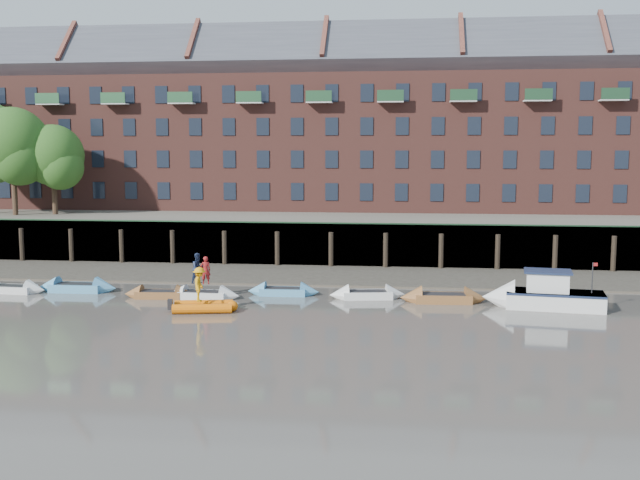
% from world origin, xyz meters
% --- Properties ---
extents(ground, '(220.00, 220.00, 0.00)m').
position_xyz_m(ground, '(0.00, 0.00, 0.00)').
color(ground, '#57524B').
rests_on(ground, ground).
extents(foreshore, '(110.00, 8.00, 0.50)m').
position_xyz_m(foreshore, '(0.00, 18.00, 0.00)').
color(foreshore, '#3D382F').
rests_on(foreshore, ground).
extents(mud_band, '(110.00, 1.60, 0.10)m').
position_xyz_m(mud_band, '(0.00, 14.60, 0.00)').
color(mud_band, '#4C4336').
rests_on(mud_band, ground).
extents(river_wall, '(110.00, 1.23, 3.30)m').
position_xyz_m(river_wall, '(-0.00, 22.38, 1.59)').
color(river_wall, '#2D2A26').
rests_on(river_wall, ground).
extents(bank_terrace, '(110.00, 28.00, 3.20)m').
position_xyz_m(bank_terrace, '(0.00, 36.00, 1.60)').
color(bank_terrace, '#5E594D').
rests_on(bank_terrace, ground).
extents(apartment_terrace, '(80.60, 15.56, 20.98)m').
position_xyz_m(apartment_terrace, '(-0.00, 36.99, 12.82)').
color(apartment_terrace, brown).
rests_on(apartment_terrace, bank_terrace).
extents(tree_cluster, '(11.76, 7.74, 9.40)m').
position_xyz_m(tree_cluster, '(-25.62, 27.35, 9.00)').
color(tree_cluster, '#3A281C').
rests_on(tree_cluster, bank_terrace).
extents(rowboat_0, '(4.36, 1.44, 1.25)m').
position_xyz_m(rowboat_0, '(-16.23, 9.73, 0.22)').
color(rowboat_0, silver).
rests_on(rowboat_0, ground).
extents(rowboat_1, '(4.91, 1.47, 1.42)m').
position_xyz_m(rowboat_1, '(-12.41, 10.51, 0.25)').
color(rowboat_1, '#4E93BC').
rests_on(rowboat_1, ground).
extents(rowboat_2, '(4.22, 1.46, 1.21)m').
position_xyz_m(rowboat_2, '(-6.79, 9.20, 0.21)').
color(rowboat_2, brown).
rests_on(rowboat_2, ground).
extents(rowboat_3, '(4.35, 1.43, 1.25)m').
position_xyz_m(rowboat_3, '(-4.17, 9.28, 0.22)').
color(rowboat_3, silver).
rests_on(rowboat_3, ground).
extents(rowboat_4, '(4.29, 1.33, 1.24)m').
position_xyz_m(rowboat_4, '(0.26, 10.89, 0.22)').
color(rowboat_4, '#4E93BC').
rests_on(rowboat_4, ground).
extents(rowboat_5, '(4.56, 1.99, 1.28)m').
position_xyz_m(rowboat_5, '(5.29, 10.43, 0.23)').
color(rowboat_5, silver).
rests_on(rowboat_5, ground).
extents(rowboat_6, '(4.94, 1.65, 1.42)m').
position_xyz_m(rowboat_6, '(9.63, 9.81, 0.25)').
color(rowboat_6, brown).
rests_on(rowboat_6, ground).
extents(rib_tender, '(3.52, 2.16, 0.59)m').
position_xyz_m(rib_tender, '(-3.11, 5.91, 0.26)').
color(rib_tender, orange).
rests_on(rib_tender, ground).
extents(motor_launch, '(6.67, 2.95, 2.66)m').
position_xyz_m(motor_launch, '(14.53, 8.99, 0.68)').
color(motor_launch, silver).
rests_on(motor_launch, ground).
extents(person_rower_a, '(0.70, 0.59, 1.64)m').
position_xyz_m(person_rower_a, '(-4.05, 9.36, 1.66)').
color(person_rower_a, maroon).
rests_on(person_rower_a, rowboat_3).
extents(person_rower_b, '(1.10, 1.11, 1.81)m').
position_xyz_m(person_rower_b, '(-4.51, 9.47, 1.74)').
color(person_rower_b, '#19233F').
rests_on(person_rower_b, rowboat_3).
extents(person_rib_crew, '(0.83, 1.27, 1.85)m').
position_xyz_m(person_rib_crew, '(-3.40, 5.81, 1.48)').
color(person_rib_crew, orange).
rests_on(person_rib_crew, rib_tender).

